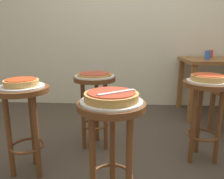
# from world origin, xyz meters

# --- Properties ---
(ground_plane) EXTENTS (6.00, 6.00, 0.00)m
(ground_plane) POSITION_xyz_m (0.00, 0.00, 0.00)
(ground_plane) COLOR #42382D
(stool_foreground) EXTENTS (0.36, 0.36, 0.65)m
(stool_foreground) POSITION_xyz_m (-0.13, -0.48, 0.48)
(stool_foreground) COLOR #5B3319
(stool_foreground) RESTS_ON ground_plane
(serving_plate_foreground) EXTENTS (0.33, 0.33, 0.01)m
(serving_plate_foreground) POSITION_xyz_m (-0.13, -0.48, 0.66)
(serving_plate_foreground) COLOR silver
(serving_plate_foreground) RESTS_ON stool_foreground
(pizza_foreground) EXTENTS (0.28, 0.28, 0.05)m
(pizza_foreground) POSITION_xyz_m (-0.13, -0.48, 0.68)
(pizza_foreground) COLOR #B78442
(pizza_foreground) RESTS_ON serving_plate_foreground
(stool_middle) EXTENTS (0.36, 0.36, 0.65)m
(stool_middle) POSITION_xyz_m (-0.76, -0.16, 0.48)
(stool_middle) COLOR #5B3319
(stool_middle) RESTS_ON ground_plane
(serving_plate_middle) EXTENTS (0.30, 0.30, 0.01)m
(serving_plate_middle) POSITION_xyz_m (-0.76, -0.16, 0.66)
(serving_plate_middle) COLOR silver
(serving_plate_middle) RESTS_ON stool_middle
(pizza_middle) EXTENTS (0.23, 0.23, 0.05)m
(pizza_middle) POSITION_xyz_m (-0.76, -0.16, 0.68)
(pizza_middle) COLOR tan
(pizza_middle) RESTS_ON serving_plate_middle
(stool_leftside) EXTENTS (0.36, 0.36, 0.65)m
(stool_leftside) POSITION_xyz_m (0.57, 0.11, 0.48)
(stool_leftside) COLOR #5B3319
(stool_leftside) RESTS_ON ground_plane
(serving_plate_leftside) EXTENTS (0.31, 0.31, 0.01)m
(serving_plate_leftside) POSITION_xyz_m (0.57, 0.11, 0.66)
(serving_plate_leftside) COLOR white
(serving_plate_leftside) RESTS_ON stool_leftside
(pizza_leftside) EXTENTS (0.25, 0.25, 0.05)m
(pizza_leftside) POSITION_xyz_m (0.57, 0.11, 0.68)
(pizza_leftside) COLOR tan
(pizza_leftside) RESTS_ON serving_plate_leftside
(stool_rear) EXTENTS (0.36, 0.36, 0.65)m
(stool_rear) POSITION_xyz_m (-0.32, 0.28, 0.48)
(stool_rear) COLOR #5B3319
(stool_rear) RESTS_ON ground_plane
(serving_plate_rear) EXTENTS (0.34, 0.34, 0.01)m
(serving_plate_rear) POSITION_xyz_m (-0.32, 0.28, 0.66)
(serving_plate_rear) COLOR silver
(serving_plate_rear) RESTS_ON stool_rear
(pizza_rear) EXTENTS (0.30, 0.30, 0.02)m
(pizza_rear) POSITION_xyz_m (-0.32, 0.28, 0.67)
(pizza_rear) COLOR #B78442
(pizza_rear) RESTS_ON serving_plate_rear
(dining_table) EXTENTS (0.85, 0.68, 0.72)m
(dining_table) POSITION_xyz_m (1.09, 1.21, 0.60)
(dining_table) COLOR brown
(dining_table) RESTS_ON ground_plane
(cup_near_edge) EXTENTS (0.07, 0.07, 0.10)m
(cup_near_edge) POSITION_xyz_m (0.92, 1.15, 0.78)
(cup_near_edge) COLOR #3360B2
(cup_near_edge) RESTS_ON dining_table
(cup_far_edge) EXTENTS (0.08, 0.08, 0.10)m
(cup_far_edge) POSITION_xyz_m (1.02, 1.35, 0.78)
(cup_far_edge) COLOR red
(cup_far_edge) RESTS_ON dining_table
(pizza_server_knife) EXTENTS (0.19, 0.15, 0.01)m
(pizza_server_knife) POSITION_xyz_m (-0.10, -0.50, 0.71)
(pizza_server_knife) COLOR silver
(pizza_server_knife) RESTS_ON pizza_foreground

